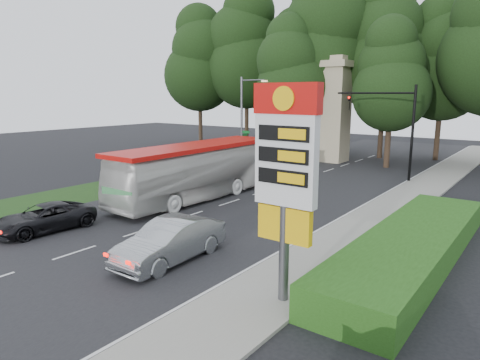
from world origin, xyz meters
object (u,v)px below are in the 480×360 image
Objects in this scene: traffic_signal_mast at (395,119)px; gas_station_pylon at (286,165)px; streetlight_signs at (244,118)px; monument at (334,109)px; suv_charcoal at (44,218)px; sedan_silver at (170,241)px; transit_bus at (196,172)px.

gas_station_pylon is at bearing -80.91° from traffic_signal_mast.
monument reaches higher than streetlight_signs.
traffic_signal_mast is 24.88m from suv_charcoal.
gas_station_pylon is at bearing -5.34° from sedan_silver.
suv_charcoal is (-1.83, -28.64, -4.45)m from monument.
monument is 28.63m from sedan_silver.
traffic_signal_mast is 15.89m from transit_bus.
sedan_silver is (10.82, -19.71, -3.61)m from streetlight_signs.
sedan_silver is at bearing 176.72° from gas_station_pylon.
suv_charcoal is at bearing -175.06° from sedan_silver.
gas_station_pylon is 0.95× the size of traffic_signal_mast.
traffic_signal_mast is 1.53× the size of suv_charcoal.
streetlight_signs is at bearing -121.97° from monument.
traffic_signal_mast is at bearing -38.00° from monument.
transit_bus is at bearing 143.25° from gas_station_pylon.
monument is (4.99, 7.99, 0.67)m from streetlight_signs.
streetlight_signs reaches higher than traffic_signal_mast.
transit_bus is 10.34m from sedan_silver.
traffic_signal_mast is 0.72× the size of monument.
transit_bus is 9.41m from suv_charcoal.
transit_bus is 2.46× the size of sedan_silver.
traffic_signal_mast is at bearing 60.27° from transit_bus.
gas_station_pylon is 30.17m from monument.
monument is at bearing 99.83° from sedan_silver.
streetlight_signs is at bearing 128.96° from gas_station_pylon.
gas_station_pylon reaches higher than transit_bus.
streetlight_signs reaches higher than transit_bus.
transit_bus is at bearing -120.73° from traffic_signal_mast.
transit_bus is (4.69, -11.43, -2.71)m from streetlight_signs.
gas_station_pylon is at bearing -35.75° from transit_bus.
sedan_silver is at bearing -52.48° from transit_bus.
monument is at bearing 90.13° from transit_bus.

